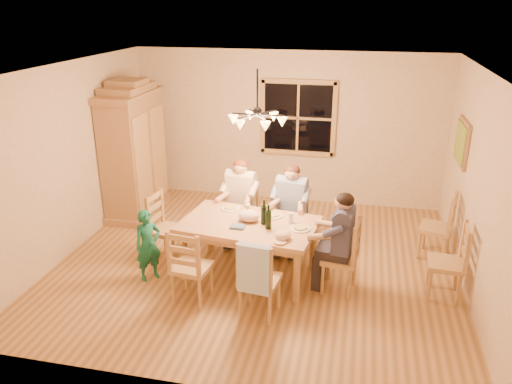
% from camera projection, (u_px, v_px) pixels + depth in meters
% --- Properties ---
extents(floor, '(5.50, 5.50, 0.00)m').
position_uv_depth(floor, '(257.00, 262.00, 7.10)').
color(floor, olive).
rests_on(floor, ground).
extents(ceiling, '(5.50, 5.00, 0.02)m').
position_uv_depth(ceiling, '(257.00, 69.00, 6.12)').
color(ceiling, white).
rests_on(ceiling, wall_back).
extents(wall_back, '(5.50, 0.02, 2.70)m').
position_uv_depth(wall_back, '(287.00, 128.00, 8.88)').
color(wall_back, tan).
rests_on(wall_back, floor).
extents(wall_left, '(0.02, 5.00, 2.70)m').
position_uv_depth(wall_left, '(70.00, 159.00, 7.15)').
color(wall_left, tan).
rests_on(wall_left, floor).
extents(wall_right, '(0.02, 5.00, 2.70)m').
position_uv_depth(wall_right, '(478.00, 188.00, 6.06)').
color(wall_right, tan).
rests_on(wall_right, floor).
extents(window, '(1.30, 0.06, 1.30)m').
position_uv_depth(window, '(298.00, 118.00, 8.74)').
color(window, black).
rests_on(window, wall_back).
extents(painting, '(0.06, 0.78, 0.64)m').
position_uv_depth(painting, '(462.00, 142.00, 7.07)').
color(painting, '#8A5F3C').
rests_on(painting, wall_right).
extents(chandelier, '(0.77, 0.68, 0.71)m').
position_uv_depth(chandelier, '(257.00, 119.00, 6.34)').
color(chandelier, black).
rests_on(chandelier, ceiling).
extents(armoire, '(0.66, 1.40, 2.30)m').
position_uv_depth(armoire, '(134.00, 154.00, 8.42)').
color(armoire, '#8A5F3C').
rests_on(armoire, floor).
extents(dining_table, '(1.88, 1.29, 0.76)m').
position_uv_depth(dining_table, '(249.00, 229.00, 6.58)').
color(dining_table, '#A9744B').
rests_on(dining_table, floor).
extents(chair_far_left, '(0.49, 0.47, 0.99)m').
position_uv_depth(chair_far_left, '(241.00, 224.00, 7.58)').
color(chair_far_left, '#B0894D').
rests_on(chair_far_left, floor).
extents(chair_far_right, '(0.49, 0.47, 0.99)m').
position_uv_depth(chair_far_right, '(290.00, 232.00, 7.33)').
color(chair_far_right, '#B0894D').
rests_on(chair_far_right, floor).
extents(chair_near_left, '(0.49, 0.47, 0.99)m').
position_uv_depth(chair_near_left, '(192.00, 278.00, 6.12)').
color(chair_near_left, '#B0894D').
rests_on(chair_near_left, floor).
extents(chair_near_right, '(0.49, 0.47, 0.99)m').
position_uv_depth(chair_near_right, '(260.00, 291.00, 5.84)').
color(chair_near_right, '#B0894D').
rests_on(chair_near_right, floor).
extents(chair_end_left, '(0.47, 0.49, 0.99)m').
position_uv_depth(chair_end_left, '(169.00, 240.00, 7.09)').
color(chair_end_left, '#B0894D').
rests_on(chair_end_left, floor).
extents(chair_end_right, '(0.47, 0.49, 0.99)m').
position_uv_depth(chair_end_right, '(339.00, 269.00, 6.33)').
color(chair_end_right, '#B0894D').
rests_on(chair_end_right, floor).
extents(adult_woman, '(0.43, 0.46, 0.87)m').
position_uv_depth(adult_woman, '(241.00, 191.00, 7.38)').
color(adult_woman, beige).
rests_on(adult_woman, floor).
extents(adult_plaid_man, '(0.43, 0.46, 0.87)m').
position_uv_depth(adult_plaid_man, '(291.00, 198.00, 7.14)').
color(adult_plaid_man, '#2E4C7F').
rests_on(adult_plaid_man, floor).
extents(adult_slate_man, '(0.46, 0.43, 0.87)m').
position_uv_depth(adult_slate_man, '(342.00, 230.00, 6.13)').
color(adult_slate_man, '#3C3F60').
rests_on(adult_slate_man, floor).
extents(towel, '(0.39, 0.15, 0.58)m').
position_uv_depth(towel, '(254.00, 269.00, 5.53)').
color(towel, '#9DBDD5').
rests_on(towel, chair_near_right).
extents(wine_bottle_a, '(0.08, 0.08, 0.33)m').
position_uv_depth(wine_bottle_a, '(264.00, 212.00, 6.45)').
color(wine_bottle_a, black).
rests_on(wine_bottle_a, dining_table).
extents(wine_bottle_b, '(0.08, 0.08, 0.33)m').
position_uv_depth(wine_bottle_b, '(268.00, 217.00, 6.31)').
color(wine_bottle_b, black).
rests_on(wine_bottle_b, dining_table).
extents(plate_woman, '(0.26, 0.26, 0.02)m').
position_uv_depth(plate_woman, '(231.00, 209.00, 6.96)').
color(plate_woman, white).
rests_on(plate_woman, dining_table).
extents(plate_plaid, '(0.26, 0.26, 0.02)m').
position_uv_depth(plate_plaid, '(273.00, 216.00, 6.72)').
color(plate_plaid, white).
rests_on(plate_plaid, dining_table).
extents(plate_slate, '(0.26, 0.26, 0.02)m').
position_uv_depth(plate_slate, '(300.00, 229.00, 6.35)').
color(plate_slate, white).
rests_on(plate_slate, dining_table).
extents(wine_glass_a, '(0.06, 0.06, 0.14)m').
position_uv_depth(wine_glass_a, '(248.00, 209.00, 6.78)').
color(wine_glass_a, silver).
rests_on(wine_glass_a, dining_table).
extents(wine_glass_b, '(0.06, 0.06, 0.14)m').
position_uv_depth(wine_glass_b, '(291.00, 218.00, 6.51)').
color(wine_glass_b, silver).
rests_on(wine_glass_b, dining_table).
extents(cap, '(0.20, 0.20, 0.11)m').
position_uv_depth(cap, '(283.00, 235.00, 6.07)').
color(cap, beige).
rests_on(cap, dining_table).
extents(napkin, '(0.20, 0.16, 0.03)m').
position_uv_depth(napkin, '(238.00, 227.00, 6.39)').
color(napkin, '#4B638A').
rests_on(napkin, dining_table).
extents(cloth_bundle, '(0.28, 0.22, 0.15)m').
position_uv_depth(cloth_bundle, '(249.00, 216.00, 6.56)').
color(cloth_bundle, beige).
rests_on(cloth_bundle, dining_table).
extents(child, '(0.42, 0.42, 0.98)m').
position_uv_depth(child, '(148.00, 245.00, 6.52)').
color(child, '#176952').
rests_on(child, floor).
extents(chair_spare_front, '(0.45, 0.47, 0.99)m').
position_uv_depth(chair_spare_front, '(444.00, 274.00, 6.20)').
color(chair_spare_front, '#B0894D').
rests_on(chair_spare_front, floor).
extents(chair_spare_back, '(0.53, 0.54, 0.99)m').
position_uv_depth(chair_spare_back, '(434.00, 237.00, 7.16)').
color(chair_spare_back, '#B0894D').
rests_on(chair_spare_back, floor).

